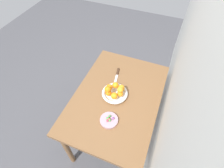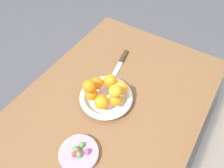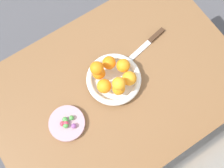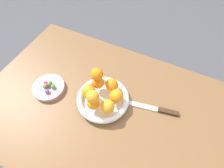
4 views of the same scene
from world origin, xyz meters
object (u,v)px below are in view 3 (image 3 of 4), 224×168
candy_ball_2 (66,121)px  orange_1 (99,73)px  dining_table (116,92)px  orange_5 (123,66)px  candy_dish (67,123)px  candy_ball_7 (74,126)px  knife (147,44)px  candy_ball_0 (66,123)px  candy_ball_3 (71,118)px  candy_ball_5 (66,123)px  orange_2 (104,86)px  candy_ball_4 (62,124)px  orange_0 (109,63)px  orange_6 (97,68)px  orange_3 (119,89)px  candy_ball_6 (66,126)px  orange_4 (129,78)px  fruit_bowl (114,79)px  orange_7 (119,84)px  candy_ball_1 (65,119)px

candy_ball_2 → orange_1: bearing=-157.6°
dining_table → orange_5: 0.17m
candy_dish → candy_ball_2: 0.02m
candy_ball_7 → orange_5: bearing=-162.6°
candy_ball_7 → knife: (-0.47, -0.14, -0.03)m
candy_ball_0 → candy_ball_3: bearing=-170.8°
candy_dish → candy_ball_5: candy_ball_5 is taller
candy_ball_0 → orange_2: bearing=-170.6°
candy_ball_0 → candy_ball_5: 0.01m
dining_table → orange_2: (0.05, -0.01, 0.16)m
candy_ball_4 → knife: size_ratio=0.07×
candy_ball_5 → knife: size_ratio=0.08×
candy_ball_0 → orange_0: bearing=-158.6°
orange_6 → candy_ball_7: orange_6 is taller
orange_3 → orange_1: bearing=-73.2°
dining_table → candy_ball_6: 0.29m
orange_4 → candy_ball_5: size_ratio=2.77×
knife → orange_4: bearing=31.7°
candy_ball_4 → candy_ball_6: 0.02m
orange_1 → orange_2: bearing=77.6°
orange_0 → candy_ball_5: size_ratio=2.62×
fruit_bowl → candy_ball_0: (0.26, 0.05, 0.01)m
candy_ball_3 → candy_ball_4: 0.04m
candy_dish → orange_5: orange_5 is taller
orange_3 → orange_4: bearing=-169.4°
candy_ball_2 → dining_table: bearing=-175.6°
orange_3 → candy_ball_3: 0.22m
knife → candy_ball_2: bearing=12.8°
candy_ball_4 → orange_7: bearing=178.1°
orange_2 → orange_4: bearing=164.5°
fruit_bowl → orange_5: 0.08m
fruit_bowl → orange_0: size_ratio=4.12×
candy_dish → orange_6: bearing=-155.4°
orange_5 → candy_ball_3: (0.29, 0.06, -0.04)m
orange_5 → candy_ball_2: orange_5 is taller
orange_4 → orange_7: orange_7 is taller
candy_dish → orange_7: (-0.25, 0.00, 0.11)m
candy_dish → candy_ball_6: size_ratio=6.91×
orange_4 → candy_ball_6: (0.32, 0.02, -0.04)m
orange_4 → candy_ball_5: 0.31m
orange_0 → candy_ball_5: (0.28, 0.11, -0.04)m
candy_ball_3 → candy_ball_7: (0.01, 0.03, 0.00)m
orange_3 → candy_ball_5: (0.25, -0.00, -0.03)m
orange_0 → candy_ball_6: (0.29, 0.12, -0.04)m
orange_2 → candy_ball_3: 0.18m
candy_ball_7 → candy_ball_6: bearing=-35.6°
orange_0 → orange_1: size_ratio=1.05×
candy_ball_4 → candy_ball_7: candy_ball_7 is taller
candy_ball_0 → candy_ball_6: size_ratio=0.65×
candy_ball_1 → candy_ball_7: bearing=110.8°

